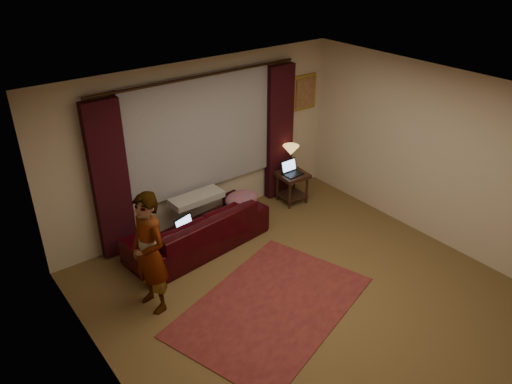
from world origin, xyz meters
The scene contains 19 objects.
floor centered at (0.00, 0.00, -0.01)m, with size 5.00×5.00×0.01m, color brown.
ceiling centered at (0.00, 0.00, 2.60)m, with size 5.00×5.00×0.02m, color silver.
wall_back centered at (0.00, 2.50, 1.30)m, with size 5.00×0.02×2.60m, color beige.
wall_left centered at (-2.50, 0.00, 1.30)m, with size 0.02×5.00×2.60m, color beige.
wall_right centered at (2.50, 0.00, 1.30)m, with size 0.02×5.00×2.60m, color beige.
sheer_curtain centered at (0.00, 2.44, 1.50)m, with size 2.50×0.05×1.80m, color gray.
drape_left centered at (-1.50, 2.39, 1.18)m, with size 0.50×0.14×2.30m, color black.
drape_right centered at (1.50, 2.39, 1.18)m, with size 0.50×0.14×2.30m, color black.
curtain_rod centered at (0.00, 2.39, 2.38)m, with size 0.04×0.04×3.40m, color black.
picture_frame centered at (2.10, 2.47, 1.75)m, with size 0.50×0.04×0.60m, color #B9923B.
sofa centered at (-0.51, 1.82, 0.44)m, with size 2.16×0.93×0.87m, color black.
throw_blanket centered at (-0.32, 2.12, 0.88)m, with size 0.83×0.33×0.10m, color #9E9C97.
clothing_pile centered at (0.28, 1.80, 0.55)m, with size 0.55×0.42×0.23m, color #744456.
laptop_sofa centered at (-0.76, 1.59, 0.55)m, with size 0.32×0.35×0.24m, color black, non-canonical shape.
area_rug centered at (-0.47, 0.12, 0.01)m, with size 2.49×1.66×0.01m, color maroon.
end_table centered at (1.52, 2.04, 0.27)m, with size 0.47×0.47×0.54m, color black.
tiffany_lamp centered at (1.59, 2.17, 0.77)m, with size 0.28×0.28×0.45m, color olive, non-canonical shape.
laptop_table centered at (1.50, 2.01, 0.66)m, with size 0.32×0.35×0.23m, color black, non-canonical shape.
person centered at (-1.64, 1.03, 0.80)m, with size 0.47×0.47×1.60m, color #9E9C97.
Camera 1 is at (-3.60, -3.65, 4.25)m, focal length 35.00 mm.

